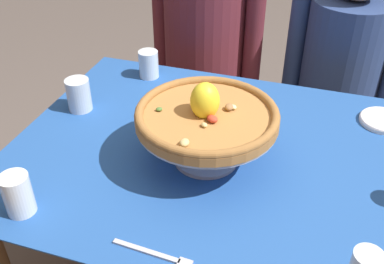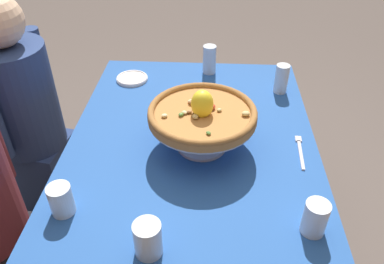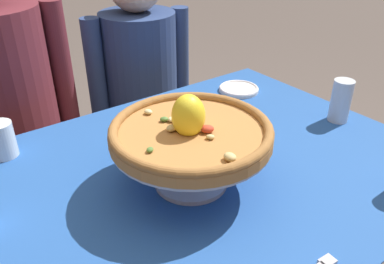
# 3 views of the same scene
# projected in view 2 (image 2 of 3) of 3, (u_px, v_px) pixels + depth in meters

# --- Properties ---
(ground_plane) EXTENTS (14.00, 14.00, 0.00)m
(ground_plane) POSITION_uv_depth(u_px,v_px,m) (192.00, 251.00, 1.93)
(ground_plane) COLOR #5B514C
(dining_table) EXTENTS (1.28, 0.95, 0.72)m
(dining_table) POSITION_uv_depth(u_px,v_px,m) (192.00, 157.00, 1.56)
(dining_table) COLOR brown
(dining_table) RESTS_ON ground
(pizza_stand) EXTENTS (0.38, 0.38, 0.13)m
(pizza_stand) POSITION_uv_depth(u_px,v_px,m) (202.00, 127.00, 1.40)
(pizza_stand) COLOR #B7B7C1
(pizza_stand) RESTS_ON dining_table
(pizza) EXTENTS (0.39, 0.39, 0.12)m
(pizza) POSITION_uv_depth(u_px,v_px,m) (202.00, 113.00, 1.36)
(pizza) COLOR #AD753D
(pizza) RESTS_ON pizza_stand
(water_glass_front_right) EXTENTS (0.06, 0.06, 0.13)m
(water_glass_front_right) POSITION_uv_depth(u_px,v_px,m) (281.00, 81.00, 1.74)
(water_glass_front_right) COLOR silver
(water_glass_front_right) RESTS_ON dining_table
(water_glass_front_left) EXTENTS (0.07, 0.07, 0.11)m
(water_glass_front_left) POSITION_uv_depth(u_px,v_px,m) (315.00, 220.00, 1.11)
(water_glass_front_left) COLOR white
(water_glass_front_left) RESTS_ON dining_table
(water_glass_side_left) EXTENTS (0.08, 0.08, 0.11)m
(water_glass_side_left) POSITION_uv_depth(u_px,v_px,m) (148.00, 240.00, 1.05)
(water_glass_side_left) COLOR silver
(water_glass_side_left) RESTS_ON dining_table
(water_glass_back_left) EXTENTS (0.07, 0.07, 0.10)m
(water_glass_back_left) POSITION_uv_depth(u_px,v_px,m) (62.00, 201.00, 1.17)
(water_glass_back_left) COLOR silver
(water_glass_back_left) RESTS_ON dining_table
(water_glass_side_right) EXTENTS (0.06, 0.06, 0.14)m
(water_glass_side_right) POSITION_uv_depth(u_px,v_px,m) (209.00, 61.00, 1.89)
(water_glass_side_right) COLOR silver
(water_glass_side_right) RESTS_ON dining_table
(side_plate) EXTENTS (0.15, 0.15, 0.02)m
(side_plate) POSITION_uv_depth(u_px,v_px,m) (132.00, 78.00, 1.86)
(side_plate) COLOR white
(side_plate) RESTS_ON dining_table
(dinner_fork) EXTENTS (0.19, 0.03, 0.01)m
(dinner_fork) POSITION_uv_depth(u_px,v_px,m) (300.00, 150.00, 1.43)
(dinner_fork) COLOR #B7B7C1
(dinner_fork) RESTS_ON dining_table
(diner_right) EXTENTS (0.49, 0.37, 1.17)m
(diner_right) POSITION_uv_depth(u_px,v_px,m) (27.00, 119.00, 1.87)
(diner_right) COLOR navy
(diner_right) RESTS_ON ground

